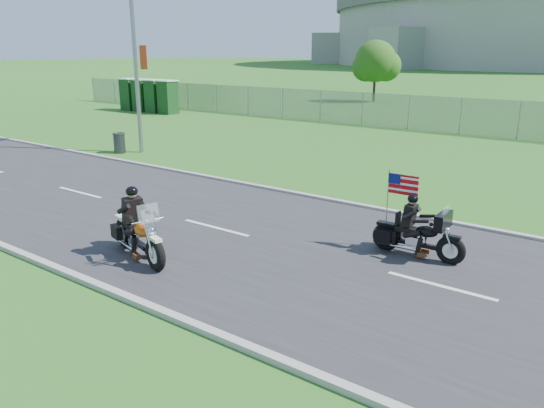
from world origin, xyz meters
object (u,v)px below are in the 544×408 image
Objects in this scene: porta_toilet_d at (130,95)px; porta_toilet_c at (142,96)px; streetlight at (137,23)px; motorcycle_follow at (417,236)px; trash_can at (119,143)px; porta_toilet_b at (155,97)px; motorcycle_lead at (138,236)px; porta_toilet_a at (168,98)px.

porta_toilet_c is at bearing 0.00° from porta_toilet_d.
streetlight is 17.34m from porta_toilet_c.
streetlight is at bearing -37.17° from porta_toilet_d.
motorcycle_follow is (29.19, -15.75, -0.64)m from porta_toilet_d.
trash_can is (13.53, -11.69, -0.71)m from porta_toilet_d.
porta_toilet_d is at bearing 180.00° from porta_toilet_b.
motorcycle_lead is (9.94, -8.74, -5.11)m from streetlight.
porta_toilet_b reaches higher than trash_can.
motorcycle_follow is (24.99, -15.75, -0.64)m from porta_toilet_a.
motorcycle_follow is 2.46× the size of trash_can.
porta_toilet_c is at bearing 180.00° from porta_toilet_b.
motorcycle_lead is 2.74× the size of trash_can.
porta_toilet_a is 1.00× the size of porta_toilet_c.
porta_toilet_c is 1.40m from porta_toilet_d.
porta_toilet_b is at bearing 0.00° from porta_toilet_d.
trash_can is at bearing -40.82° from porta_toilet_d.
porta_toilet_a and porta_toilet_d have the same top height.
porta_toilet_b is 0.95× the size of motorcycle_lead.
trash_can is (-15.66, 4.06, -0.06)m from motorcycle_follow.
porta_toilet_c reaches higher than trash_can.
streetlight reaches higher than porta_toilet_d.
porta_toilet_b reaches higher than motorcycle_lead.
porta_toilet_a is (-10.02, 10.78, -4.49)m from streetlight.
porta_toilet_c reaches higher than motorcycle_lead.
streetlight is 18.40m from porta_toilet_d.
porta_toilet_c is (-12.82, 10.78, -4.49)m from streetlight.
porta_toilet_c is at bearing 136.06° from trash_can.
porta_toilet_b is 28.94m from motorcycle_lead.
streetlight is 4.35× the size of porta_toilet_a.
porta_toilet_a reaches higher than motorcycle_follow.
porta_toilet_b is 2.60× the size of trash_can.
trash_can is at bearing 160.51° from motorcycle_lead.
streetlight is at bearing 53.14° from trash_can.
porta_toilet_b is 1.00× the size of porta_toilet_c.
trash_can is at bearing 164.09° from motorcycle_follow.
motorcycle_lead is at bearing -144.53° from motorcycle_follow.
streetlight is 14.19m from motorcycle_lead.
porta_toilet_c is 31.95m from motorcycle_follow.
motorcycle_follow reaches higher than motorcycle_lead.
porta_toilet_a is at bearing 128.60° from trash_can.
porta_toilet_d is (-4.20, 0.00, 0.00)m from porta_toilet_a.
porta_toilet_b is (-1.40, 0.00, 0.00)m from porta_toilet_a.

